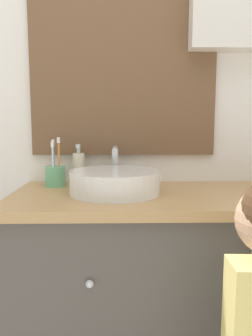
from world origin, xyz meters
TOP-DOWN VIEW (x-y plane):
  - wall_back at (0.01, 0.62)m, footprint 3.20×0.18m
  - vanity_counter at (0.00, 0.35)m, footprint 1.11×0.51m
  - sink_basin at (-0.18, 0.35)m, footprint 0.33×0.38m
  - toothbrush_holder at (-0.42, 0.49)m, footprint 0.08×0.08m
  - soap_dispenser at (-0.33, 0.54)m, footprint 0.05×0.05m

SIDE VIEW (x-z plane):
  - vanity_counter at x=0.00m, z-range 0.00..0.80m
  - sink_basin at x=-0.18m, z-range 0.76..0.93m
  - toothbrush_holder at x=-0.42m, z-range 0.75..0.94m
  - soap_dispenser at x=-0.33m, z-range 0.78..0.95m
  - wall_back at x=0.01m, z-range 0.03..2.53m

